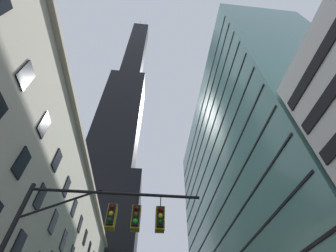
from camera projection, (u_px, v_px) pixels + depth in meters
The scene contains 4 objects.
station_building at pixel (0, 248), 27.50m from camera, with size 15.97×61.34×23.80m.
dark_skyscraper at pixel (114, 147), 101.93m from camera, with size 27.79×27.79×235.49m.
glass_office_midrise at pixel (249, 189), 46.97m from camera, with size 17.04×54.05×54.79m.
traffic_signal_mast at pixel (98, 231), 9.29m from camera, with size 7.88×0.63×7.42m.
Camera 1 is at (-1.34, -6.70, 1.70)m, focal length 24.37 mm.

